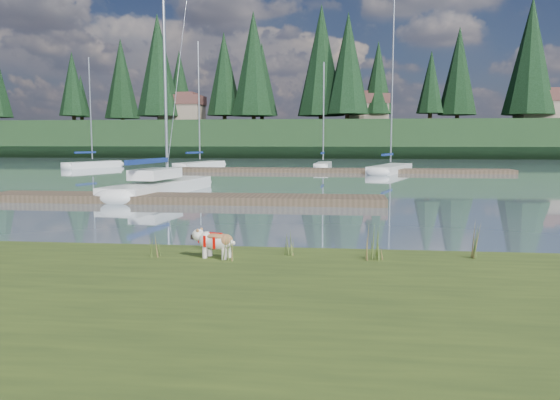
# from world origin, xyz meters

# --- Properties ---
(ground) EXTENTS (200.00, 200.00, 0.00)m
(ground) POSITION_xyz_m (0.00, 30.00, 0.00)
(ground) COLOR slate
(ground) RESTS_ON ground
(bank) EXTENTS (60.00, 9.00, 0.35)m
(bank) POSITION_xyz_m (0.00, -6.00, 0.17)
(bank) COLOR #394B1A
(bank) RESTS_ON ground
(ridge) EXTENTS (200.00, 20.00, 5.00)m
(ridge) POSITION_xyz_m (0.00, 73.00, 2.50)
(ridge) COLOR black
(ridge) RESTS_ON ground
(bulldog) EXTENTS (0.86, 0.46, 0.51)m
(bulldog) POSITION_xyz_m (0.04, -2.59, 0.67)
(bulldog) COLOR silver
(bulldog) RESTS_ON bank
(sailboat_main) EXTENTS (2.97, 9.38, 13.23)m
(sailboat_main) POSITION_xyz_m (-5.96, 12.95, 0.42)
(sailboat_main) COLOR white
(sailboat_main) RESTS_ON ground
(dock_near) EXTENTS (16.00, 2.00, 0.30)m
(dock_near) POSITION_xyz_m (-4.00, 9.00, 0.15)
(dock_near) COLOR #4C3D2C
(dock_near) RESTS_ON ground
(dock_far) EXTENTS (26.00, 2.20, 0.30)m
(dock_far) POSITION_xyz_m (2.00, 30.00, 0.15)
(dock_far) COLOR #4C3D2C
(dock_far) RESTS_ON ground
(sailboat_bg_0) EXTENTS (3.55, 6.69, 9.81)m
(sailboat_bg_0) POSITION_xyz_m (-19.61, 34.93, 0.33)
(sailboat_bg_0) COLOR white
(sailboat_bg_0) RESTS_ON ground
(sailboat_bg_1) EXTENTS (3.45, 7.46, 11.04)m
(sailboat_bg_1) POSITION_xyz_m (-9.92, 35.42, 0.33)
(sailboat_bg_1) COLOR white
(sailboat_bg_1) RESTS_ON ground
(sailboat_bg_2) EXTENTS (1.39, 5.94, 9.10)m
(sailboat_bg_2) POSITION_xyz_m (0.74, 35.15, 0.34)
(sailboat_bg_2) COLOR white
(sailboat_bg_2) RESTS_ON ground
(sailboat_bg_3) EXTENTS (4.41, 9.00, 12.97)m
(sailboat_bg_3) POSITION_xyz_m (6.28, 31.23, 0.32)
(sailboat_bg_3) COLOR white
(sailboat_bg_3) RESTS_ON ground
(weed_0) EXTENTS (0.17, 0.14, 0.59)m
(weed_0) POSITION_xyz_m (0.30, -2.76, 0.60)
(weed_0) COLOR #475B23
(weed_0) RESTS_ON bank
(weed_1) EXTENTS (0.17, 0.14, 0.53)m
(weed_1) POSITION_xyz_m (1.37, -2.24, 0.57)
(weed_1) COLOR #475B23
(weed_1) RESTS_ON bank
(weed_2) EXTENTS (0.17, 0.14, 0.75)m
(weed_2) POSITION_xyz_m (2.85, -2.50, 0.67)
(weed_2) COLOR #475B23
(weed_2) RESTS_ON bank
(weed_3) EXTENTS (0.17, 0.14, 0.49)m
(weed_3) POSITION_xyz_m (-1.12, -2.64, 0.56)
(weed_3) COLOR #475B23
(weed_3) RESTS_ON bank
(weed_4) EXTENTS (0.17, 0.14, 0.37)m
(weed_4) POSITION_xyz_m (2.94, -2.38, 0.51)
(weed_4) COLOR #475B23
(weed_4) RESTS_ON bank
(weed_5) EXTENTS (0.17, 0.14, 0.72)m
(weed_5) POSITION_xyz_m (4.71, -2.13, 0.65)
(weed_5) COLOR #475B23
(weed_5) RESTS_ON bank
(mud_lip) EXTENTS (60.00, 0.50, 0.14)m
(mud_lip) POSITION_xyz_m (0.00, -1.60, 0.07)
(mud_lip) COLOR #33281C
(mud_lip) RESTS_ON ground
(conifer_1) EXTENTS (4.40, 4.40, 11.30)m
(conifer_1) POSITION_xyz_m (-40.00, 71.00, 11.28)
(conifer_1) COLOR #382619
(conifer_1) RESTS_ON ridge
(conifer_2) EXTENTS (6.60, 6.60, 16.05)m
(conifer_2) POSITION_xyz_m (-25.00, 68.00, 13.54)
(conifer_2) COLOR #382619
(conifer_2) RESTS_ON ridge
(conifer_3) EXTENTS (4.84, 4.84, 12.25)m
(conifer_3) POSITION_xyz_m (-10.00, 72.00, 11.74)
(conifer_3) COLOR #382619
(conifer_3) RESTS_ON ridge
(conifer_4) EXTENTS (6.16, 6.16, 15.10)m
(conifer_4) POSITION_xyz_m (3.00, 66.00, 13.09)
(conifer_4) COLOR #382619
(conifer_4) RESTS_ON ridge
(conifer_5) EXTENTS (3.96, 3.96, 10.35)m
(conifer_5) POSITION_xyz_m (15.00, 70.00, 10.83)
(conifer_5) COLOR #382619
(conifer_5) RESTS_ON ridge
(conifer_6) EXTENTS (7.04, 7.04, 17.00)m
(conifer_6) POSITION_xyz_m (28.00, 68.00, 13.99)
(conifer_6) COLOR #382619
(conifer_6) RESTS_ON ridge
(house_0) EXTENTS (6.30, 5.30, 4.65)m
(house_0) POSITION_xyz_m (-22.00, 70.00, 7.31)
(house_0) COLOR gray
(house_0) RESTS_ON ridge
(house_1) EXTENTS (6.30, 5.30, 4.65)m
(house_1) POSITION_xyz_m (6.00, 71.00, 7.31)
(house_1) COLOR gray
(house_1) RESTS_ON ridge
(house_2) EXTENTS (6.30, 5.30, 4.65)m
(house_2) POSITION_xyz_m (30.00, 69.00, 7.31)
(house_2) COLOR gray
(house_2) RESTS_ON ridge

